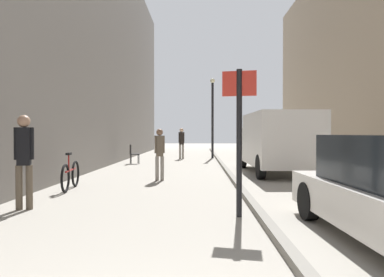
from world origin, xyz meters
name	(u,v)px	position (x,y,z in m)	size (l,w,h in m)	color
ground_plane	(185,173)	(0.00, 12.00, 0.00)	(80.00, 80.00, 0.00)	gray
building_facade_left	(42,17)	(-5.26, 12.00, 5.77)	(3.32, 40.00, 11.55)	slate
kerb_strip	(228,172)	(1.58, 12.00, 0.06)	(0.16, 40.00, 0.12)	slate
pedestrian_main_foreground	(181,141)	(-0.49, 19.48, 1.03)	(0.34, 0.27, 1.78)	gray
pedestrian_mid_block	(24,155)	(-2.87, 5.65, 1.05)	(0.35, 0.26, 1.83)	brown
pedestrian_far_crossing	(160,151)	(-0.72, 10.00, 0.93)	(0.31, 0.22, 1.62)	gray
delivery_van	(276,141)	(3.39, 12.31, 1.20)	(2.22, 5.58, 2.20)	silver
street_sign_post	(239,129)	(1.22, 5.13, 1.55)	(0.59, 0.15, 2.60)	black
lamp_post	(213,113)	(1.33, 20.38, 2.72)	(0.28, 0.28, 4.76)	black
bicycle_leaning	(71,175)	(-2.85, 8.13, 0.38)	(0.24, 1.77, 0.98)	black
cafe_chair_near_window	(133,153)	(-2.70, 16.23, 0.55)	(0.55, 0.55, 0.94)	black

